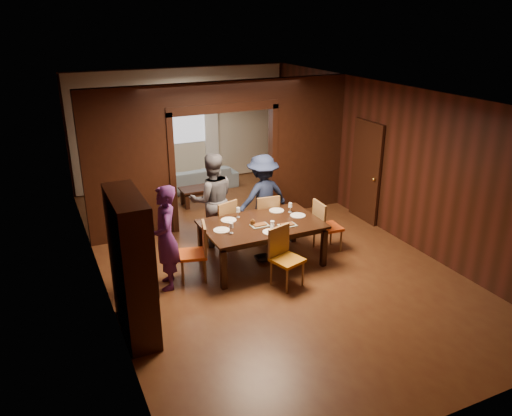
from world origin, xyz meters
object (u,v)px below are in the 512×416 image
chair_right (328,226)px  person_grey (212,200)px  dining_table (262,243)px  person_navy (263,197)px  chair_left (193,252)px  hutch (132,266)px  sofa (199,178)px  chair_far_r (265,218)px  chair_near (287,258)px  coffee_table (198,196)px  person_purple (166,238)px  chair_far_l (221,224)px

chair_right → person_grey: bearing=60.5°
dining_table → person_navy: bearing=63.7°
chair_left → hutch: hutch is taller
sofa → chair_far_r: chair_far_r is taller
person_navy → dining_table: size_ratio=0.83×
chair_far_r → chair_near: (-0.40, -1.66, 0.00)m
coffee_table → chair_far_r: size_ratio=0.82×
person_navy → coffee_table: (-0.57, 2.22, -0.63)m
dining_table → chair_near: size_ratio=2.07×
chair_near → hutch: bearing=168.0°
chair_left → chair_right: (2.59, 0.00, 0.00)m
person_grey → chair_far_r: (0.93, -0.30, -0.40)m
person_navy → chair_left: (-1.75, -1.02, -0.35)m
person_grey → chair_right: size_ratio=1.83×
sofa → hutch: (-2.71, -5.35, 0.73)m
person_navy → chair_far_r: bearing=69.4°
sofa → coffee_table: bearing=68.1°
person_purple → sofa: 4.82m
person_purple → person_grey: person_grey is taller
chair_far_r → chair_near: same height
person_purple → chair_far_r: (2.14, 0.88, -0.36)m
sofa → chair_near: (-0.26, -5.13, 0.21)m
person_grey → hutch: hutch is taller
sofa → chair_right: size_ratio=1.93×
sofa → chair_right: (1.03, -4.30, 0.21)m
dining_table → chair_near: chair_near is taller
person_grey → coffee_table: bearing=-93.2°
chair_far_l → hutch: 2.83m
person_navy → person_purple: bearing=19.1°
sofa → chair_far_r: 3.48m
chair_left → person_grey: bearing=160.3°
person_grey → chair_near: size_ratio=1.83×
chair_far_l → chair_far_r: (0.87, -0.06, 0.00)m
sofa → coffee_table: size_ratio=2.34×
person_purple → chair_right: person_purple is taller
chair_right → chair_far_l: same height
sofa → dining_table: dining_table is taller
person_purple → person_navy: (2.18, 1.07, -0.02)m
sofa → chair_right: bearing=101.3°
chair_near → chair_right: bearing=15.6°
chair_far_l → person_grey: bearing=-94.4°
person_navy → chair_right: 1.37m
person_grey → person_purple: bearing=52.4°
coffee_table → chair_right: (1.41, -3.24, 0.28)m
dining_table → chair_far_r: size_ratio=2.07×
chair_far_r → chair_left: bearing=32.2°
person_purple → hutch: size_ratio=0.85×
chair_far_l → chair_far_r: size_ratio=1.00×
hutch → person_navy: bearing=35.5°
dining_table → person_purple: bearing=-177.1°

